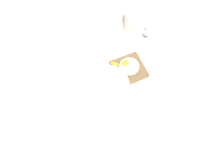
{
  "coord_description": "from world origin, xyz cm",
  "views": [
    {
      "loc": [
        -21.75,
        -19.04,
        61.41
      ],
      "look_at": [
        0.0,
        0.0,
        5.0
      ],
      "focal_mm": 35.0,
      "sensor_mm": 36.0,
      "label": 1
    }
  ],
  "objects_px": {
    "oatmeal_bowl": "(107,89)",
    "banana_slice_front": "(104,57)",
    "toast_slice": "(129,69)",
    "poached_egg": "(129,66)",
    "banana_slice_left": "(104,68)",
    "coffee_mug": "(137,21)",
    "knife": "(83,34)",
    "banana_slice_back": "(92,65)"
  },
  "relations": [
    {
      "from": "oatmeal_bowl",
      "to": "toast_slice",
      "type": "height_order",
      "value": "oatmeal_bowl"
    },
    {
      "from": "banana_slice_left",
      "to": "oatmeal_bowl",
      "type": "bearing_deg",
      "value": -130.81
    },
    {
      "from": "poached_egg",
      "to": "banana_slice_back",
      "type": "distance_m",
      "value": 0.11
    },
    {
      "from": "oatmeal_bowl",
      "to": "knife",
      "type": "bearing_deg",
      "value": 61.8
    },
    {
      "from": "toast_slice",
      "to": "coffee_mug",
      "type": "relative_size",
      "value": 1.12
    },
    {
      "from": "banana_slice_front",
      "to": "coffee_mug",
      "type": "height_order",
      "value": "coffee_mug"
    },
    {
      "from": "oatmeal_bowl",
      "to": "banana_slice_left",
      "type": "relative_size",
      "value": 2.81
    },
    {
      "from": "banana_slice_left",
      "to": "coffee_mug",
      "type": "xyz_separation_m",
      "value": [
        0.19,
        0.03,
        0.03
      ]
    },
    {
      "from": "toast_slice",
      "to": "knife",
      "type": "height_order",
      "value": "toast_slice"
    },
    {
      "from": "coffee_mug",
      "to": "knife",
      "type": "xyz_separation_m",
      "value": [
        -0.14,
        0.12,
        -0.04
      ]
    },
    {
      "from": "knife",
      "to": "banana_slice_back",
      "type": "bearing_deg",
      "value": -122.81
    },
    {
      "from": "oatmeal_bowl",
      "to": "banana_slice_left",
      "type": "height_order",
      "value": "oatmeal_bowl"
    },
    {
      "from": "toast_slice",
      "to": "oatmeal_bowl",
      "type": "bearing_deg",
      "value": -178.44
    },
    {
      "from": "toast_slice",
      "to": "banana_slice_left",
      "type": "distance_m",
      "value": 0.08
    },
    {
      "from": "oatmeal_bowl",
      "to": "poached_egg",
      "type": "xyz_separation_m",
      "value": [
        0.1,
        0.0,
        -0.01
      ]
    },
    {
      "from": "toast_slice",
      "to": "coffee_mug",
      "type": "bearing_deg",
      "value": 31.18
    },
    {
      "from": "oatmeal_bowl",
      "to": "poached_egg",
      "type": "height_order",
      "value": "oatmeal_bowl"
    },
    {
      "from": "poached_egg",
      "to": "banana_slice_back",
      "type": "bearing_deg",
      "value": 123.22
    },
    {
      "from": "banana_slice_front",
      "to": "coffee_mug",
      "type": "relative_size",
      "value": 0.38
    },
    {
      "from": "toast_slice",
      "to": "banana_slice_left",
      "type": "height_order",
      "value": "toast_slice"
    },
    {
      "from": "banana_slice_back",
      "to": "banana_slice_front",
      "type": "bearing_deg",
      "value": -9.25
    },
    {
      "from": "banana_slice_back",
      "to": "knife",
      "type": "relative_size",
      "value": 0.3
    },
    {
      "from": "coffee_mug",
      "to": "knife",
      "type": "bearing_deg",
      "value": 138.89
    },
    {
      "from": "toast_slice",
      "to": "knife",
      "type": "bearing_deg",
      "value": 86.8
    },
    {
      "from": "poached_egg",
      "to": "banana_slice_left",
      "type": "bearing_deg",
      "value": 126.69
    },
    {
      "from": "banana_slice_left",
      "to": "banana_slice_back",
      "type": "relative_size",
      "value": 1.06
    },
    {
      "from": "poached_egg",
      "to": "banana_slice_back",
      "type": "height_order",
      "value": "poached_egg"
    },
    {
      "from": "banana_slice_left",
      "to": "toast_slice",
      "type": "bearing_deg",
      "value": -53.66
    },
    {
      "from": "oatmeal_bowl",
      "to": "coffee_mug",
      "type": "height_order",
      "value": "coffee_mug"
    },
    {
      "from": "banana_slice_front",
      "to": "banana_slice_left",
      "type": "xyz_separation_m",
      "value": [
        -0.03,
        -0.03,
        -0.0
      ]
    },
    {
      "from": "toast_slice",
      "to": "poached_egg",
      "type": "distance_m",
      "value": 0.02
    },
    {
      "from": "banana_slice_left",
      "to": "poached_egg",
      "type": "bearing_deg",
      "value": -53.31
    },
    {
      "from": "oatmeal_bowl",
      "to": "knife",
      "type": "height_order",
      "value": "oatmeal_bowl"
    },
    {
      "from": "banana_slice_front",
      "to": "poached_egg",
      "type": "bearing_deg",
      "value": -78.92
    },
    {
      "from": "banana_slice_back",
      "to": "coffee_mug",
      "type": "xyz_separation_m",
      "value": [
        0.21,
        -0.01,
        0.03
      ]
    },
    {
      "from": "oatmeal_bowl",
      "to": "coffee_mug",
      "type": "bearing_deg",
      "value": 20.3
    },
    {
      "from": "toast_slice",
      "to": "poached_egg",
      "type": "height_order",
      "value": "poached_egg"
    },
    {
      "from": "toast_slice",
      "to": "banana_slice_back",
      "type": "height_order",
      "value": "toast_slice"
    },
    {
      "from": "oatmeal_bowl",
      "to": "banana_slice_front",
      "type": "height_order",
      "value": "oatmeal_bowl"
    },
    {
      "from": "oatmeal_bowl",
      "to": "poached_egg",
      "type": "distance_m",
      "value": 0.1
    },
    {
      "from": "toast_slice",
      "to": "knife",
      "type": "xyz_separation_m",
      "value": [
        0.01,
        0.21,
        -0.01
      ]
    },
    {
      "from": "banana_slice_back",
      "to": "coffee_mug",
      "type": "relative_size",
      "value": 0.36
    }
  ]
}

